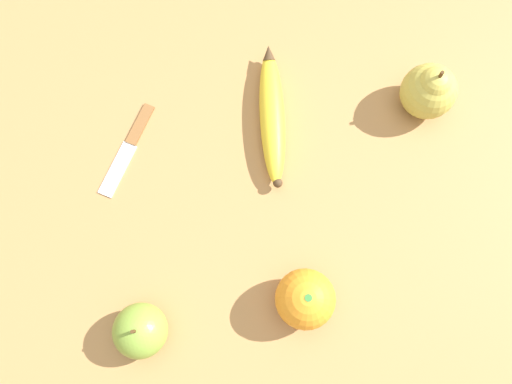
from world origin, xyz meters
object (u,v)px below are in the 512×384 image
banana (272,115)px  orange (308,298)px  pear (429,90)px  apple (140,331)px  paring_knife (129,146)px

banana → orange: orange is taller
orange → pear: size_ratio=0.80×
orange → pear: 0.34m
orange → pear: bearing=136.7°
banana → apple: (0.26, -0.23, 0.01)m
orange → paring_knife: size_ratio=0.59×
banana → apple: apple is taller
banana → pear: pear is taller
banana → paring_knife: (-0.00, -0.22, -0.01)m
pear → paring_knife: pear is taller
banana → orange: 0.27m
apple → paring_knife: size_ratio=0.57×
banana → pear: size_ratio=2.23×
pear → banana: bearing=-94.6°
banana → orange: (0.27, -0.01, 0.02)m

